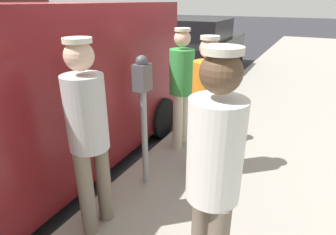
{
  "coord_description": "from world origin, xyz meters",
  "views": [
    {
      "loc": [
        2.89,
        -2.84,
        2.18
      ],
      "look_at": [
        1.65,
        -0.47,
        1.05
      ],
      "focal_mm": 29.85,
      "sensor_mm": 36.0,
      "label": 1
    }
  ],
  "objects_px": {
    "pedestrian_in_white": "(214,172)",
    "parked_sedan_ahead": "(201,49)",
    "pedestrian_in_orange": "(207,101)",
    "parked_van": "(0,99)",
    "pedestrian_in_green": "(182,82)",
    "pedestrian_in_gray": "(88,129)",
    "parking_meter_near": "(143,101)"
  },
  "relations": [
    {
      "from": "pedestrian_in_orange",
      "to": "pedestrian_in_green",
      "type": "bearing_deg",
      "value": 136.82
    },
    {
      "from": "parked_van",
      "to": "pedestrian_in_gray",
      "type": "bearing_deg",
      "value": -6.88
    },
    {
      "from": "pedestrian_in_gray",
      "to": "parked_sedan_ahead",
      "type": "distance_m",
      "value": 7.15
    },
    {
      "from": "parking_meter_near",
      "to": "parked_van",
      "type": "height_order",
      "value": "parked_van"
    },
    {
      "from": "pedestrian_in_white",
      "to": "parking_meter_near",
      "type": "bearing_deg",
      "value": 139.61
    },
    {
      "from": "pedestrian_in_white",
      "to": "pedestrian_in_green",
      "type": "bearing_deg",
      "value": 119.98
    },
    {
      "from": "pedestrian_in_orange",
      "to": "pedestrian_in_white",
      "type": "distance_m",
      "value": 1.58
    },
    {
      "from": "pedestrian_in_gray",
      "to": "parked_sedan_ahead",
      "type": "bearing_deg",
      "value": 103.76
    },
    {
      "from": "pedestrian_in_white",
      "to": "pedestrian_in_orange",
      "type": "bearing_deg",
      "value": 111.77
    },
    {
      "from": "pedestrian_in_white",
      "to": "parked_sedan_ahead",
      "type": "xyz_separation_m",
      "value": [
        -2.85,
        7.08,
        -0.45
      ]
    },
    {
      "from": "parked_van",
      "to": "parked_sedan_ahead",
      "type": "distance_m",
      "value": 6.77
    },
    {
      "from": "pedestrian_in_gray",
      "to": "parked_van",
      "type": "height_order",
      "value": "parked_van"
    },
    {
      "from": "parking_meter_near",
      "to": "pedestrian_in_orange",
      "type": "height_order",
      "value": "pedestrian_in_orange"
    },
    {
      "from": "parking_meter_near",
      "to": "parked_sedan_ahead",
      "type": "bearing_deg",
      "value": 105.83
    },
    {
      "from": "parking_meter_near",
      "to": "parked_sedan_ahead",
      "type": "relative_size",
      "value": 0.34
    },
    {
      "from": "pedestrian_in_orange",
      "to": "parked_van",
      "type": "xyz_separation_m",
      "value": [
        -2.03,
        -1.14,
        0.04
      ]
    },
    {
      "from": "parking_meter_near",
      "to": "parked_sedan_ahead",
      "type": "height_order",
      "value": "parking_meter_near"
    },
    {
      "from": "pedestrian_in_orange",
      "to": "pedestrian_in_white",
      "type": "relative_size",
      "value": 0.93
    },
    {
      "from": "parked_van",
      "to": "pedestrian_in_green",
      "type": "bearing_deg",
      "value": 48.77
    },
    {
      "from": "parking_meter_near",
      "to": "pedestrian_in_green",
      "type": "relative_size",
      "value": 0.9
    },
    {
      "from": "pedestrian_in_gray",
      "to": "pedestrian_in_white",
      "type": "bearing_deg",
      "value": -7.22
    },
    {
      "from": "parking_meter_near",
      "to": "pedestrian_in_gray",
      "type": "bearing_deg",
      "value": -92.83
    },
    {
      "from": "pedestrian_in_green",
      "to": "pedestrian_in_white",
      "type": "relative_size",
      "value": 0.94
    },
    {
      "from": "parking_meter_near",
      "to": "pedestrian_in_white",
      "type": "xyz_separation_m",
      "value": [
        1.12,
        -0.95,
        0.02
      ]
    },
    {
      "from": "parking_meter_near",
      "to": "parked_van",
      "type": "xyz_separation_m",
      "value": [
        -1.5,
        -0.63,
        -0.03
      ]
    },
    {
      "from": "pedestrian_in_white",
      "to": "parked_van",
      "type": "height_order",
      "value": "parked_van"
    },
    {
      "from": "pedestrian_in_green",
      "to": "parked_sedan_ahead",
      "type": "relative_size",
      "value": 0.38
    },
    {
      "from": "pedestrian_in_orange",
      "to": "parked_van",
      "type": "height_order",
      "value": "parked_van"
    },
    {
      "from": "pedestrian_in_green",
      "to": "pedestrian_in_gray",
      "type": "height_order",
      "value": "pedestrian_in_gray"
    },
    {
      "from": "parked_sedan_ahead",
      "to": "pedestrian_in_green",
      "type": "bearing_deg",
      "value": -71.48
    },
    {
      "from": "pedestrian_in_orange",
      "to": "parked_van",
      "type": "distance_m",
      "value": 2.33
    },
    {
      "from": "pedestrian_in_white",
      "to": "parked_sedan_ahead",
      "type": "distance_m",
      "value": 7.64
    }
  ]
}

